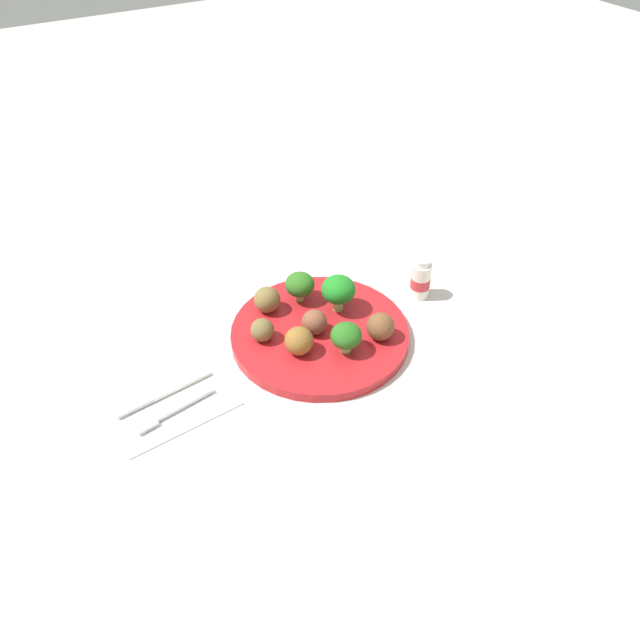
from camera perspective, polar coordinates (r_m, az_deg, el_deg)
ground_plane at (r=1.00m, az=0.00°, el=-1.57°), size 4.00×4.00×0.00m
plate at (r=1.00m, az=0.00°, el=-1.23°), size 0.28×0.28×0.02m
broccoli_floret_mid_left at (r=0.94m, az=2.38°, el=-1.45°), size 0.05×0.05×0.05m
broccoli_floret_back_left at (r=1.03m, az=-1.83°, el=3.19°), size 0.05×0.05×0.05m
broccoli_floret_back_right at (r=1.01m, az=1.67°, el=2.71°), size 0.06×0.06×0.06m
meatball_front_right at (r=0.94m, az=-1.90°, el=-1.89°), size 0.04×0.04×0.04m
meatball_mid_left at (r=1.02m, az=-4.78°, el=1.84°), size 0.04×0.04×0.04m
meatball_center at (r=0.98m, az=-0.59°, el=-0.11°), size 0.04×0.04×0.04m
meatball_back_left at (r=0.97m, az=-5.22°, el=-0.90°), size 0.04×0.04×0.04m
meatball_near_rim at (r=0.97m, az=5.46°, el=-0.59°), size 0.04×0.04×0.04m
napkin at (r=0.92m, az=-13.37°, el=-7.26°), size 0.18×0.13×0.01m
fork at (r=0.91m, az=-13.38°, el=-7.97°), size 0.12×0.04×0.01m
knife at (r=0.93m, az=-14.27°, el=-6.55°), size 0.15×0.03×0.01m
yogurt_bottle at (r=1.08m, az=9.05°, el=3.59°), size 0.03×0.03×0.07m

